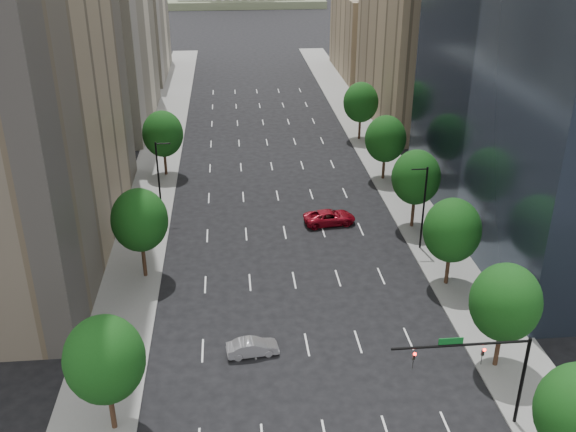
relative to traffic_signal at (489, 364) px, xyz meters
name	(u,v)px	position (x,y,z in m)	size (l,w,h in m)	color
sidewalk_left	(139,238)	(-26.03, 30.00, -5.10)	(6.00, 200.00, 0.15)	slate
sidewalk_right	(425,226)	(4.97, 30.00, -5.10)	(6.00, 200.00, 0.15)	slate
midrise_cream_left	(97,11)	(-35.53, 73.00, 12.33)	(14.00, 30.00, 35.00)	beige
filler_left	(130,31)	(-35.53, 106.00, 3.83)	(14.00, 26.00, 18.00)	beige
parking_tan_right	(420,26)	(14.47, 70.00, 9.83)	(14.00, 30.00, 30.00)	#8C7759
filler_right	(373,35)	(14.47, 103.00, 2.83)	(14.00, 26.00, 16.00)	#8C7759
tree_right_1	(505,302)	(3.47, 6.00, 0.58)	(5.20, 5.20, 8.75)	#382316
tree_right_2	(452,230)	(3.47, 18.00, 0.43)	(5.20, 5.20, 8.61)	#382316
tree_right_3	(416,177)	(3.47, 30.00, 0.72)	(5.20, 5.20, 8.89)	#382316
tree_right_4	(385,139)	(3.47, 44.00, 0.29)	(5.20, 5.20, 8.46)	#382316
tree_right_5	(361,102)	(3.47, 60.00, 0.58)	(5.20, 5.20, 8.75)	#382316
tree_left_0	(105,360)	(-24.53, 2.00, 0.58)	(5.20, 5.20, 8.75)	#382316
tree_left_1	(140,220)	(-24.53, 22.00, 0.79)	(5.20, 5.20, 8.97)	#382316
tree_left_2	(163,134)	(-24.53, 48.00, 0.50)	(5.20, 5.20, 8.68)	#382316
streetlight_rn	(423,206)	(2.91, 25.00, -0.33)	(1.70, 0.20, 9.00)	black
streetlight_ln	(159,178)	(-23.96, 35.00, -0.33)	(1.70, 0.20, 9.00)	black
traffic_signal	(489,364)	(0.00, 0.00, 0.00)	(9.12, 0.40, 7.38)	black
car_silver	(253,347)	(-14.92, 9.17, -4.50)	(1.42, 4.07, 1.34)	#9F9EA3
car_red_far	(330,217)	(-5.40, 31.66, -4.38)	(2.63, 5.71, 1.59)	maroon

